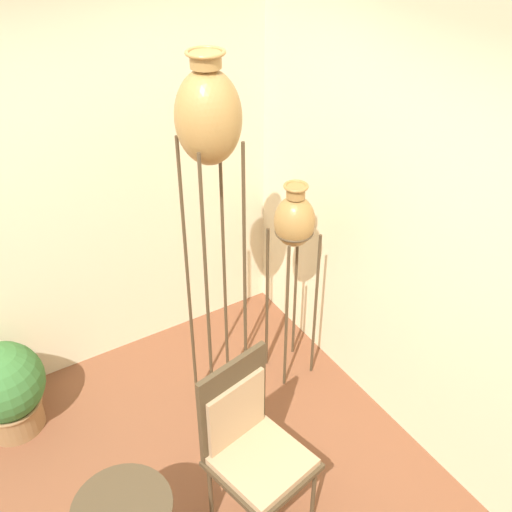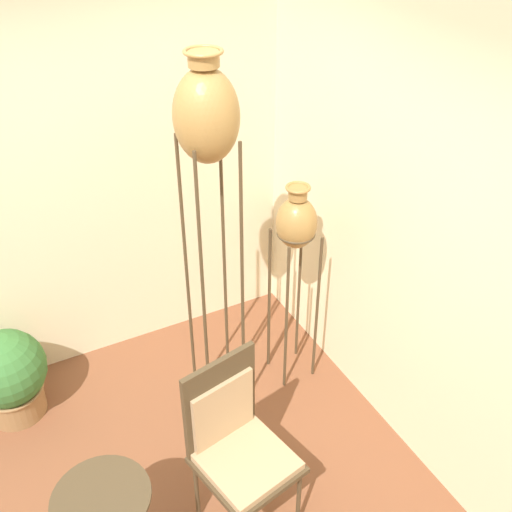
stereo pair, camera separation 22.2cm
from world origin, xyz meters
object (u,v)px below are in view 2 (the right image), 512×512
Objects in this scene: vase_stand_tall at (207,124)px; potted_plant at (8,374)px; chair at (236,440)px; vase_stand_medium at (296,228)px.

vase_stand_tall reaches higher than potted_plant.
vase_stand_tall reaches higher than chair.
chair is 1.65× the size of potted_plant.
chair is (-0.83, -0.83, -0.58)m from vase_stand_medium.
vase_stand_tall is at bearing -22.62° from potted_plant.
chair is at bearing -134.86° from vase_stand_medium.
chair is at bearing -107.80° from vase_stand_tall.
vase_stand_tall is 1.60m from chair.
potted_plant is at bearing 164.66° from vase_stand_medium.
vase_stand_tall is 3.64× the size of potted_plant.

